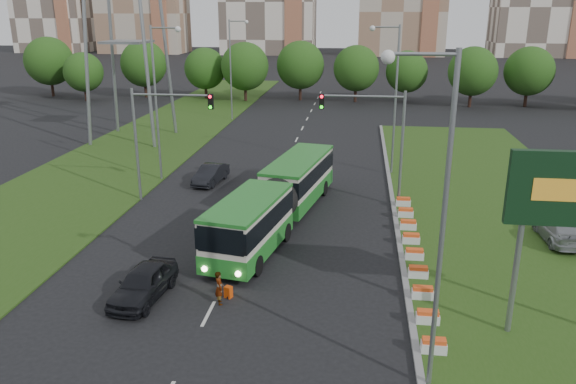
# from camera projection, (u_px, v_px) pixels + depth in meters

# --- Properties ---
(ground) EXTENTS (360.00, 360.00, 0.00)m
(ground) POSITION_uv_depth(u_px,v_px,m) (290.00, 261.00, 30.64)
(ground) COLOR black
(ground) RESTS_ON ground
(grass_median) EXTENTS (14.00, 60.00, 0.15)m
(grass_median) POSITION_uv_depth(u_px,v_px,m) (503.00, 219.00, 36.61)
(grass_median) COLOR #274914
(grass_median) RESTS_ON ground
(median_kerb) EXTENTS (0.30, 60.00, 0.18)m
(median_kerb) POSITION_uv_depth(u_px,v_px,m) (395.00, 214.00, 37.44)
(median_kerb) COLOR gray
(median_kerb) RESTS_ON ground
(left_verge) EXTENTS (12.00, 110.00, 0.10)m
(left_verge) POSITION_uv_depth(u_px,v_px,m) (143.00, 146.00, 56.36)
(left_verge) COLOR #274914
(left_verge) RESTS_ON ground
(lane_markings) EXTENTS (0.20, 100.00, 0.01)m
(lane_markings) POSITION_uv_depth(u_px,v_px,m) (284.00, 164.00, 49.87)
(lane_markings) COLOR beige
(lane_markings) RESTS_ON ground
(flower_planters) EXTENTS (1.10, 18.10, 0.60)m
(flower_planters) POSITION_uv_depth(u_px,v_px,m) (414.00, 254.00, 30.46)
(flower_planters) COLOR silver
(flower_planters) RESTS_ON grass_median
(traffic_mast_median) EXTENTS (5.76, 0.32, 8.00)m
(traffic_mast_median) POSITION_uv_depth(u_px,v_px,m) (379.00, 130.00, 37.85)
(traffic_mast_median) COLOR gray
(traffic_mast_median) RESTS_ON ground
(traffic_mast_left) EXTENTS (5.76, 0.32, 8.00)m
(traffic_mast_left) POSITION_uv_depth(u_px,v_px,m) (157.00, 127.00, 38.71)
(traffic_mast_left) COLOR gray
(traffic_mast_left) RESTS_ON ground
(street_lamps) EXTENTS (36.00, 60.00, 12.00)m
(street_lamps) POSITION_uv_depth(u_px,v_px,m) (265.00, 118.00, 38.57)
(street_lamps) COLOR gray
(street_lamps) RESTS_ON ground
(tree_line) EXTENTS (120.00, 8.00, 9.00)m
(tree_line) POSITION_uv_depth(u_px,v_px,m) (407.00, 73.00, 79.94)
(tree_line) COLOR #254F15
(tree_line) RESTS_ON ground
(articulated_bus) EXTENTS (2.75, 17.62, 2.90)m
(articulated_bus) POSITION_uv_depth(u_px,v_px,m) (277.00, 198.00, 35.35)
(articulated_bus) COLOR beige
(articulated_bus) RESTS_ON ground
(car_left_near) EXTENTS (2.34, 4.83, 1.59)m
(car_left_near) POSITION_uv_depth(u_px,v_px,m) (143.00, 283.00, 26.46)
(car_left_near) COLOR black
(car_left_near) RESTS_ON ground
(car_left_far) EXTENTS (2.14, 4.58, 1.45)m
(car_left_far) POSITION_uv_depth(u_px,v_px,m) (211.00, 174.00, 44.24)
(car_left_far) COLOR black
(car_left_far) RESTS_ON ground
(car_median) EXTENTS (2.00, 4.65, 1.34)m
(car_median) POSITION_uv_depth(u_px,v_px,m) (559.00, 231.00, 32.69)
(car_median) COLOR #93979B
(car_median) RESTS_ON grass_median
(pedestrian) EXTENTS (0.60, 0.70, 1.63)m
(pedestrian) POSITION_uv_depth(u_px,v_px,m) (219.00, 288.00, 25.97)
(pedestrian) COLOR gray
(pedestrian) RESTS_ON ground
(shopping_trolley) EXTENTS (0.34, 0.36, 0.58)m
(shopping_trolley) POSITION_uv_depth(u_px,v_px,m) (228.00, 292.00, 26.67)
(shopping_trolley) COLOR #D9430B
(shopping_trolley) RESTS_ON ground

